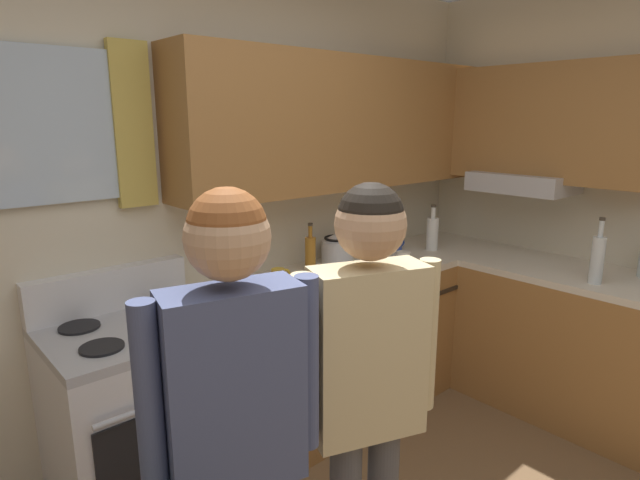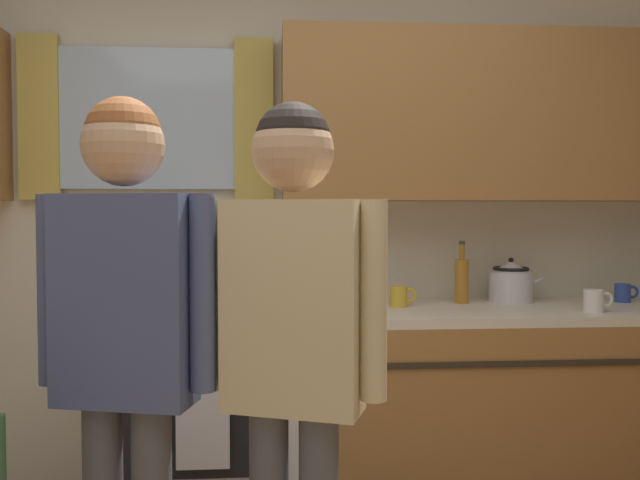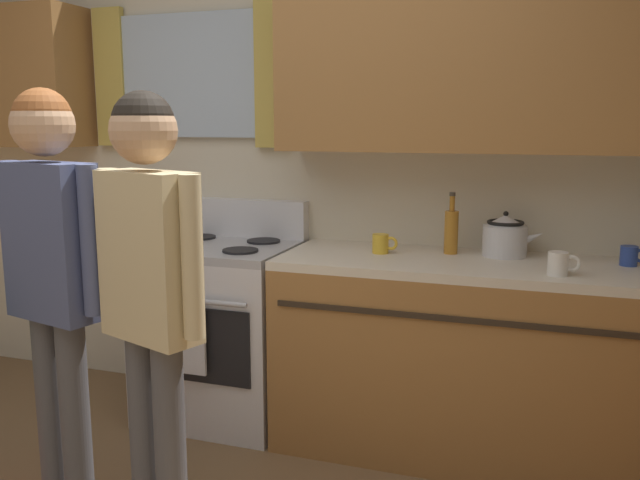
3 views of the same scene
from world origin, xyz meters
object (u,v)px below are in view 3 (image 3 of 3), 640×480
at_px(stovetop_kettle, 505,235).
at_px(adult_holding_child, 52,258).
at_px(mug_mustard_yellow, 381,244).
at_px(adult_in_plaid, 150,274).
at_px(bottle_oil_amber, 451,230).
at_px(mug_ceramic_white, 559,264).
at_px(stove_oven, 221,327).
at_px(mug_cobalt_blue, 630,256).

distance_m(stovetop_kettle, adult_holding_child, 1.92).
height_order(mug_mustard_yellow, adult_in_plaid, adult_in_plaid).
bearing_deg(bottle_oil_amber, mug_mustard_yellow, -162.39).
distance_m(mug_mustard_yellow, mug_ceramic_white, 0.81).
bearing_deg(mug_mustard_yellow, bottle_oil_amber, 17.61).
relative_size(bottle_oil_amber, mug_ceramic_white, 2.28).
distance_m(stove_oven, mug_cobalt_blue, 1.96).
relative_size(mug_mustard_yellow, adult_holding_child, 0.07).
xyz_separation_m(stovetop_kettle, adult_holding_child, (-1.51, -1.19, 0.03)).
bearing_deg(mug_ceramic_white, adult_holding_child, -153.92).
distance_m(bottle_oil_amber, adult_holding_child, 1.72).
bearing_deg(stovetop_kettle, mug_ceramic_white, -55.88).
relative_size(mug_ceramic_white, stovetop_kettle, 0.46).
bearing_deg(adult_in_plaid, stovetop_kettle, 49.90).
relative_size(mug_mustard_yellow, stovetop_kettle, 0.44).
bearing_deg(stove_oven, mug_ceramic_white, -6.43).
bearing_deg(bottle_oil_amber, adult_holding_child, -137.27).
height_order(mug_cobalt_blue, mug_ceramic_white, mug_ceramic_white).
bearing_deg(adult_holding_child, bottle_oil_amber, 42.73).
xyz_separation_m(mug_ceramic_white, stovetop_kettle, (-0.23, 0.34, 0.05)).
bearing_deg(mug_mustard_yellow, adult_holding_child, -131.81).
xyz_separation_m(mug_cobalt_blue, stovetop_kettle, (-0.52, 0.05, 0.05)).
height_order(stovetop_kettle, adult_in_plaid, adult_in_plaid).
relative_size(stove_oven, adult_in_plaid, 0.69).
bearing_deg(mug_cobalt_blue, adult_holding_child, -150.55).
bearing_deg(mug_mustard_yellow, mug_cobalt_blue, 3.90).
xyz_separation_m(stove_oven, bottle_oil_amber, (1.13, 0.14, 0.54)).
xyz_separation_m(bottle_oil_amber, adult_holding_child, (-1.27, -1.17, 0.01)).
relative_size(stove_oven, bottle_oil_amber, 3.85).
height_order(mug_cobalt_blue, adult_in_plaid, adult_in_plaid).
relative_size(bottle_oil_amber, adult_holding_child, 0.18).
relative_size(stovetop_kettle, adult_holding_child, 0.17).
xyz_separation_m(bottle_oil_amber, adult_in_plaid, (-0.82, -1.23, 0.00)).
height_order(bottle_oil_amber, stovetop_kettle, bottle_oil_amber).
bearing_deg(adult_in_plaid, bottle_oil_amber, 56.50).
bearing_deg(bottle_oil_amber, mug_ceramic_white, -33.94).
distance_m(stove_oven, adult_holding_child, 1.18).
bearing_deg(stove_oven, mug_mustard_yellow, 2.76).
bearing_deg(adult_holding_child, mug_cobalt_blue, 29.45).
relative_size(stove_oven, stovetop_kettle, 4.02).
bearing_deg(mug_cobalt_blue, stove_oven, -176.59).
bearing_deg(bottle_oil_amber, stovetop_kettle, 5.36).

